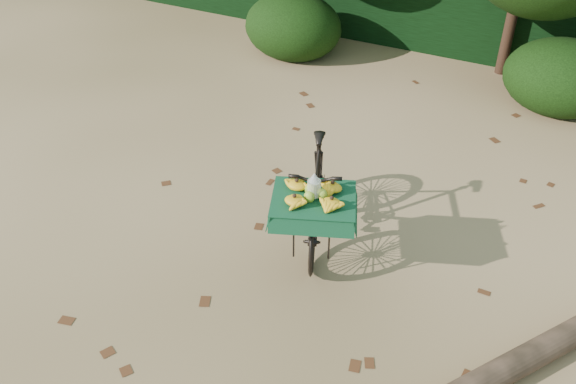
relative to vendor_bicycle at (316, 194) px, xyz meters
The scene contains 5 objects.
ground 0.74m from the vendor_bicycle, 16.93° to the left, with size 80.00×80.00×0.00m, color tan.
vendor_bicycle is the anchor object (origin of this frame).
fallen_log 2.53m from the vendor_bicycle, 27.36° to the right, with size 0.25×0.25×3.41m, color brown.
bush_clumps 4.54m from the vendor_bicycle, 77.93° to the left, with size 8.80×1.70×0.90m, color black, non-canonical shape.
leaf_litter 1.07m from the vendor_bicycle, 60.28° to the left, with size 7.00×7.30×0.01m, color #4D2914, non-canonical shape.
Camera 1 is at (1.73, -4.98, 4.43)m, focal length 38.00 mm.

